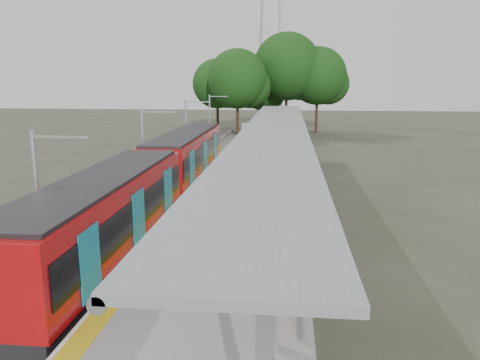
# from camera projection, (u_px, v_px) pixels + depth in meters

# --- Properties ---
(trackbed) EXTENTS (3.00, 70.00, 0.24)m
(trackbed) POSITION_uv_depth(u_px,v_px,m) (178.00, 193.00, 29.23)
(trackbed) COLOR #59544C
(trackbed) RESTS_ON ground
(platform) EXTENTS (6.00, 50.00, 1.00)m
(platform) POSITION_uv_depth(u_px,v_px,m) (250.00, 188.00, 28.70)
(platform) COLOR gray
(platform) RESTS_ON ground
(tactile_strip) EXTENTS (0.60, 50.00, 0.02)m
(tactile_strip) POSITION_uv_depth(u_px,v_px,m) (209.00, 179.00, 28.84)
(tactile_strip) COLOR yellow
(tactile_strip) RESTS_ON platform
(end_fence) EXTENTS (6.00, 0.10, 1.20)m
(end_fence) POSITION_uv_depth(u_px,v_px,m) (268.00, 128.00, 52.71)
(end_fence) COLOR #9EA0A5
(end_fence) RESTS_ON platform
(train) EXTENTS (2.74, 27.60, 3.62)m
(train) POSITION_uv_depth(u_px,v_px,m) (156.00, 178.00, 24.17)
(train) COLOR black
(train) RESTS_ON ground
(canopy) EXTENTS (3.27, 38.00, 3.66)m
(canopy) POSITION_uv_depth(u_px,v_px,m) (275.00, 136.00, 24.04)
(canopy) COLOR #9EA0A5
(canopy) RESTS_ON platform
(pylon) EXTENTS (8.00, 4.00, 38.00)m
(pylon) POSITION_uv_depth(u_px,v_px,m) (271.00, 4.00, 76.37)
(pylon) COLOR #9EA0A5
(pylon) RESTS_ON ground
(tree_cluster) EXTENTS (20.13, 14.05, 12.96)m
(tree_cluster) POSITION_uv_depth(u_px,v_px,m) (272.00, 76.00, 60.21)
(tree_cluster) COLOR #382316
(tree_cluster) RESTS_ON ground
(catenary_masts) EXTENTS (2.08, 48.16, 5.40)m
(catenary_masts) POSITION_uv_depth(u_px,v_px,m) (145.00, 150.00, 27.83)
(catenary_masts) COLOR #9EA0A5
(catenary_masts) RESTS_ON ground
(bench_mid) EXTENTS (0.49, 1.41, 0.95)m
(bench_mid) POSITION_uv_depth(u_px,v_px,m) (294.00, 194.00, 23.29)
(bench_mid) COLOR #0F1A4D
(bench_mid) RESTS_ON platform
(bench_far) EXTENTS (0.75, 1.52, 1.00)m
(bench_far) POSITION_uv_depth(u_px,v_px,m) (289.00, 153.00, 35.86)
(bench_far) COLOR #0F1A4D
(bench_far) RESTS_ON platform
(info_pillar_near) EXTENTS (0.40, 0.40, 1.78)m
(info_pillar_near) POSITION_uv_depth(u_px,v_px,m) (258.00, 244.00, 15.38)
(info_pillar_near) COLOR beige
(info_pillar_near) RESTS_ON platform
(info_pillar_far) EXTENTS (0.43, 0.43, 1.90)m
(info_pillar_far) POSITION_uv_depth(u_px,v_px,m) (284.00, 163.00, 29.97)
(info_pillar_far) COLOR beige
(info_pillar_far) RESTS_ON platform
(litter_bin) EXTENTS (0.45, 0.45, 0.80)m
(litter_bin) POSITION_uv_depth(u_px,v_px,m) (275.00, 170.00, 29.84)
(litter_bin) COLOR #9EA0A5
(litter_bin) RESTS_ON platform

